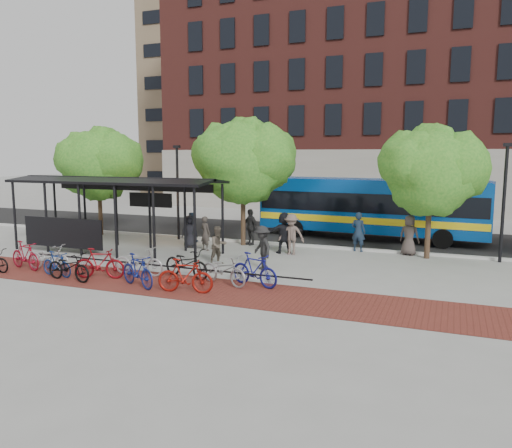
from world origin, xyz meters
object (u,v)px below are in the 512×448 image
at_px(bike_10, 224,270).
at_px(pedestrian_6, 409,235).
at_px(bus_shelter, 113,189).
at_px(tree_c, 433,168).
at_px(pedestrian_9, 262,248).
at_px(bike_4, 69,267).
at_px(bike_7, 138,271).
at_px(bike_6, 139,261).
at_px(bike_11, 254,270).
at_px(bike_2, 49,257).
at_px(bike_9, 185,276).
at_px(bike_1, 25,255).
at_px(pedestrian_0, 190,231).
at_px(pedestrian_3, 291,234).
at_px(pedestrian_7, 358,232).
at_px(lamp_post_right, 504,199).
at_px(pedestrian_2, 191,227).
at_px(pedestrian_8, 218,245).
at_px(bike_3, 57,264).
at_px(pedestrian_1, 205,233).
at_px(pedestrian_5, 284,233).
at_px(pedestrian_4, 250,227).
at_px(bus, 371,205).
at_px(tree_a, 100,161).
at_px(lamp_post_left, 178,189).
at_px(tree_b, 245,158).
at_px(bike_5, 100,263).
at_px(bike_8, 187,263).

xyz_separation_m(bike_10, pedestrian_6, (5.73, 7.97, 0.37)).
bearing_deg(bus_shelter, bike_10, -26.39).
height_order(tree_c, pedestrian_9, tree_c).
height_order(bike_4, bike_7, bike_7).
distance_m(bike_6, bike_11, 4.78).
xyz_separation_m(bike_2, bike_9, (6.81, -0.91, 0.06)).
distance_m(bike_10, bike_11, 1.12).
height_order(bike_1, pedestrian_0, pedestrian_0).
relative_size(bike_2, bike_10, 0.95).
xyz_separation_m(pedestrian_3, pedestrian_7, (2.77, 1.92, 0.00)).
relative_size(bike_11, pedestrian_6, 1.07).
xyz_separation_m(bus_shelter, lamp_post_right, (17.13, 4.08, -0.25)).
bearing_deg(bike_7, pedestrian_2, 41.77).
xyz_separation_m(bus_shelter, pedestrian_8, (5.93, -0.77, -2.18)).
relative_size(pedestrian_2, pedestrian_9, 0.88).
bearing_deg(bike_3, pedestrian_1, -13.59).
relative_size(bike_6, pedestrian_3, 1.10).
bearing_deg(lamp_post_right, bike_11, -137.94).
xyz_separation_m(pedestrian_3, pedestrian_5, (-0.41, 0.16, 0.03)).
xyz_separation_m(pedestrian_1, pedestrian_9, (4.03, -2.80, 0.06)).
bearing_deg(pedestrian_4, bus, 66.37).
bearing_deg(pedestrian_2, tree_a, -41.22).
distance_m(lamp_post_right, bike_7, 15.49).
bearing_deg(bike_9, lamp_post_right, -58.00).
relative_size(bike_1, pedestrian_3, 1.01).
bearing_deg(bike_10, lamp_post_left, 58.87).
xyz_separation_m(tree_c, bike_6, (-10.31, -7.51, -3.50)).
relative_size(pedestrian_2, pedestrian_8, 0.97).
bearing_deg(lamp_post_left, bike_6, -70.30).
bearing_deg(pedestrian_5, pedestrian_4, -56.93).
bearing_deg(tree_a, tree_b, 0.00).
xyz_separation_m(bike_4, pedestrian_0, (0.89, 7.53, 0.28)).
height_order(bus, pedestrian_3, bus).
relative_size(bike_3, pedestrian_0, 0.99).
relative_size(bike_5, pedestrian_1, 1.16).
bearing_deg(pedestrian_3, pedestrian_2, 166.97).
bearing_deg(pedestrian_5, pedestrian_9, 69.36).
distance_m(bus_shelter, pedestrian_5, 8.42).
bearing_deg(pedestrian_9, bike_9, -63.50).
bearing_deg(tree_a, bike_7, -46.04).
height_order(pedestrian_1, pedestrian_7, pedestrian_7).
height_order(bike_4, pedestrian_3, pedestrian_3).
relative_size(bus_shelter, bike_1, 5.51).
bearing_deg(pedestrian_0, bike_10, -76.55).
xyz_separation_m(bike_8, pedestrian_1, (-1.85, 5.14, 0.27)).
height_order(bike_5, bike_7, bike_7).
distance_m(bike_5, pedestrian_4, 9.05).
bearing_deg(pedestrian_7, bike_11, 83.38).
bearing_deg(bus, tree_b, -139.07).
xyz_separation_m(bike_7, bike_8, (0.95, 1.79, -0.02)).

